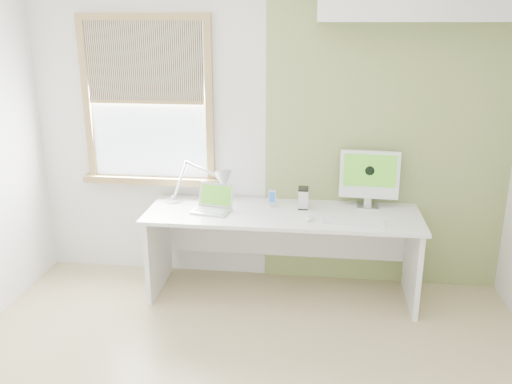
# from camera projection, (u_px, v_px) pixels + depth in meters

# --- Properties ---
(room) EXTENTS (4.04, 3.54, 2.64)m
(room) POSITION_uv_depth(u_px,v_px,m) (233.00, 198.00, 2.86)
(room) COLOR tan
(room) RESTS_ON ground
(accent_wall) EXTENTS (2.00, 0.02, 2.60)m
(accent_wall) POSITION_uv_depth(u_px,v_px,m) (387.00, 136.00, 4.40)
(accent_wall) COLOR #859655
(accent_wall) RESTS_ON room
(window) EXTENTS (1.20, 0.14, 1.42)m
(window) POSITION_uv_depth(u_px,v_px,m) (147.00, 102.00, 4.52)
(window) COLOR olive
(window) RESTS_ON room
(desk) EXTENTS (2.20, 0.70, 0.73)m
(desk) POSITION_uv_depth(u_px,v_px,m) (283.00, 232.00, 4.44)
(desk) COLOR white
(desk) RESTS_ON room
(desk_lamp) EXTENTS (0.63, 0.26, 0.36)m
(desk_lamp) POSITION_uv_depth(u_px,v_px,m) (214.00, 182.00, 4.46)
(desk_lamp) COLOR silver
(desk_lamp) RESTS_ON desk
(laptop) EXTENTS (0.34, 0.29, 0.21)m
(laptop) POSITION_uv_depth(u_px,v_px,m) (213.00, 204.00, 4.35)
(laptop) COLOR silver
(laptop) RESTS_ON desk
(phone_dock) EXTENTS (0.09, 0.09, 0.14)m
(phone_dock) POSITION_uv_depth(u_px,v_px,m) (272.00, 202.00, 4.45)
(phone_dock) COLOR silver
(phone_dock) RESTS_ON desk
(external_drive) EXTENTS (0.08, 0.13, 0.17)m
(external_drive) POSITION_uv_depth(u_px,v_px,m) (303.00, 198.00, 4.40)
(external_drive) COLOR silver
(external_drive) RESTS_ON desk
(imac) EXTENTS (0.48, 0.17, 0.47)m
(imac) POSITION_uv_depth(u_px,v_px,m) (369.00, 176.00, 4.39)
(imac) COLOR silver
(imac) RESTS_ON desk
(keyboard) EXTENTS (0.48, 0.18, 0.02)m
(keyboard) POSITION_uv_depth(u_px,v_px,m) (354.00, 222.00, 4.09)
(keyboard) COLOR white
(keyboard) RESTS_ON desk
(mouse) EXTENTS (0.07, 0.10, 0.03)m
(mouse) POSITION_uv_depth(u_px,v_px,m) (309.00, 218.00, 4.15)
(mouse) COLOR white
(mouse) RESTS_ON desk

